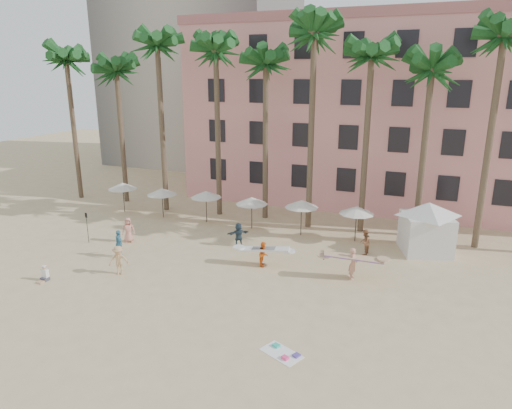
{
  "coord_description": "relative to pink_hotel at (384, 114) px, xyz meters",
  "views": [
    {
      "loc": [
        11.62,
        -18.83,
        11.72
      ],
      "look_at": [
        1.9,
        6.0,
        4.0
      ],
      "focal_mm": 32.0,
      "sensor_mm": 36.0,
      "label": 1
    }
  ],
  "objects": [
    {
      "name": "seated_man",
      "position": [
        -15.8,
        -26.62,
        -7.68
      ],
      "size": [
        0.41,
        0.71,
        0.92
      ],
      "color": "#3F3F4C",
      "rests_on": "ground"
    },
    {
      "name": "beachgoers",
      "position": [
        -9.58,
        -19.96,
        -7.11
      ],
      "size": [
        17.04,
        9.64,
        1.87
      ],
      "color": "tan",
      "rests_on": "ground"
    },
    {
      "name": "ground",
      "position": [
        -7.0,
        -26.0,
        -8.0
      ],
      "size": [
        120.0,
        120.0,
        0.0
      ],
      "primitive_type": "plane",
      "color": "#D1B789",
      "rests_on": "ground"
    },
    {
      "name": "palm_row",
      "position": [
        -6.49,
        -11.0,
        4.97
      ],
      "size": [
        44.4,
        5.4,
        16.3
      ],
      "color": "brown",
      "rests_on": "ground"
    },
    {
      "name": "paddle",
      "position": [
        -17.74,
        -20.65,
        -6.59
      ],
      "size": [
        0.18,
        0.04,
        2.23
      ],
      "color": "black",
      "rests_on": "ground"
    },
    {
      "name": "carrier_yellow",
      "position": [
        0.91,
        -19.77,
        -6.92
      ],
      "size": [
        3.5,
        1.52,
        1.94
      ],
      "color": "tan",
      "rests_on": "ground"
    },
    {
      "name": "cabana",
      "position": [
        4.74,
        -13.77,
        -5.93
      ],
      "size": [
        5.68,
        5.68,
        3.5
      ],
      "color": "silver",
      "rests_on": "ground"
    },
    {
      "name": "umbrella_row",
      "position": [
        -10.0,
        -13.5,
        -5.67
      ],
      "size": [
        22.5,
        2.7,
        2.73
      ],
      "color": "#332B23",
      "rests_on": "ground"
    },
    {
      "name": "carrier_white",
      "position": [
        -4.64,
        -19.85,
        -7.14
      ],
      "size": [
        3.31,
        1.29,
        1.57
      ],
      "color": "orange",
      "rests_on": "ground"
    },
    {
      "name": "pink_hotel",
      "position": [
        0.0,
        0.0,
        0.0
      ],
      "size": [
        35.0,
        14.0,
        16.0
      ],
      "primitive_type": "cube",
      "color": "pink",
      "rests_on": "ground"
    },
    {
      "name": "beach_towel",
      "position": [
        -0.56,
        -28.4,
        -7.97
      ],
      "size": [
        2.05,
        1.66,
        0.14
      ],
      "color": "white",
      "rests_on": "ground"
    }
  ]
}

